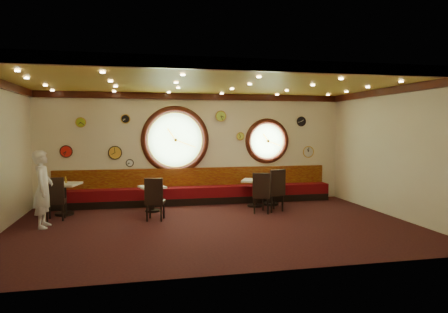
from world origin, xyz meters
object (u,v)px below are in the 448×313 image
at_px(chair_d, 275,187).
at_px(waiter, 43,189).
at_px(table_c, 255,190).
at_px(condiment_c_salt, 253,178).
at_px(condiment_a_pepper, 62,181).
at_px(table_b, 152,196).
at_px(condiment_c_pepper, 255,178).
at_px(table_a, 64,195).
at_px(condiment_b_salt, 148,184).
at_px(condiment_a_bottle, 66,180).
at_px(condiment_b_bottle, 155,183).
at_px(chair_a, 55,196).
at_px(chair_c, 261,190).
at_px(chair_b, 155,196).
at_px(condiment_b_pepper, 155,184).
at_px(condiment_d_bottle, 274,175).
at_px(condiment_a_salt, 63,181).
at_px(condiment_c_bottle, 257,177).
at_px(condiment_d_pepper, 271,176).
at_px(table_d, 270,188).
at_px(condiment_d_salt, 266,176).

bearing_deg(chair_d, waiter, 166.85).
bearing_deg(table_c, chair_d, -67.44).
height_order(condiment_c_salt, condiment_a_pepper, condiment_a_pepper).
xyz_separation_m(table_b, condiment_c_pepper, (2.84, 0.10, 0.38)).
height_order(table_a, condiment_c_salt, condiment_c_salt).
xyz_separation_m(condiment_b_salt, condiment_a_bottle, (-2.04, 0.03, 0.16)).
bearing_deg(waiter, chair_d, -84.85).
height_order(condiment_c_salt, condiment_b_bottle, condiment_c_salt).
bearing_deg(table_b, chair_a, -165.66).
relative_size(condiment_a_bottle, condiment_b_bottle, 1.12).
bearing_deg(chair_c, table_c, 100.56).
xyz_separation_m(table_b, condiment_a_bottle, (-2.15, 0.12, 0.46)).
bearing_deg(chair_b, condiment_c_pepper, 36.31).
bearing_deg(condiment_b_bottle, condiment_a_pepper, 178.76).
height_order(table_b, condiment_b_pepper, condiment_b_pepper).
distance_m(condiment_a_pepper, condiment_d_bottle, 5.68).
bearing_deg(chair_b, chair_c, 18.99).
relative_size(condiment_b_salt, condiment_c_salt, 0.88).
height_order(condiment_a_salt, condiment_d_bottle, condiment_d_bottle).
distance_m(chair_b, condiment_c_bottle, 3.12).
bearing_deg(condiment_a_salt, condiment_a_pepper, -97.86).
distance_m(chair_c, condiment_b_pepper, 2.77).
bearing_deg(condiment_c_salt, chair_b, -156.52).
relative_size(condiment_b_pepper, condiment_d_pepper, 1.00).
height_order(table_d, condiment_b_salt, table_d).
height_order(chair_d, condiment_d_bottle, chair_d).
height_order(condiment_c_pepper, condiment_a_bottle, condiment_a_bottle).
distance_m(table_d, condiment_d_salt, 0.37).
relative_size(table_a, condiment_a_pepper, 8.48).
bearing_deg(condiment_c_salt, condiment_c_pepper, -14.23).
relative_size(condiment_a_salt, condiment_c_bottle, 0.63).
bearing_deg(condiment_c_bottle, condiment_d_salt, 25.54).
relative_size(condiment_b_salt, condiment_a_pepper, 0.94).
height_order(condiment_a_salt, condiment_c_bottle, condiment_c_bottle).
relative_size(table_b, condiment_b_salt, 7.80).
distance_m(chair_d, condiment_d_bottle, 1.03).
distance_m(condiment_b_salt, condiment_a_bottle, 2.04).
bearing_deg(condiment_c_salt, condiment_b_pepper, -176.05).
xyz_separation_m(chair_c, condiment_b_salt, (-2.83, 0.92, 0.12)).
bearing_deg(condiment_d_salt, condiment_d_bottle, 3.07).
xyz_separation_m(table_b, condiment_d_bottle, (3.45, 0.28, 0.44)).
xyz_separation_m(table_d, condiment_a_salt, (-5.56, -0.11, 0.35)).
height_order(chair_b, condiment_c_salt, chair_b).
bearing_deg(condiment_b_pepper, condiment_a_bottle, 175.07).
bearing_deg(condiment_a_pepper, condiment_b_salt, 0.55).
distance_m(chair_c, chair_d, 0.45).
xyz_separation_m(chair_b, chair_c, (2.71, 0.26, 0.02)).
bearing_deg(chair_b, table_b, 104.32).
xyz_separation_m(condiment_d_salt, waiter, (-5.60, -1.47, 0.01)).
bearing_deg(condiment_d_pepper, chair_c, -120.99).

